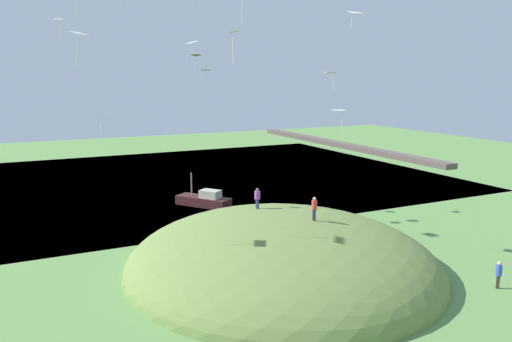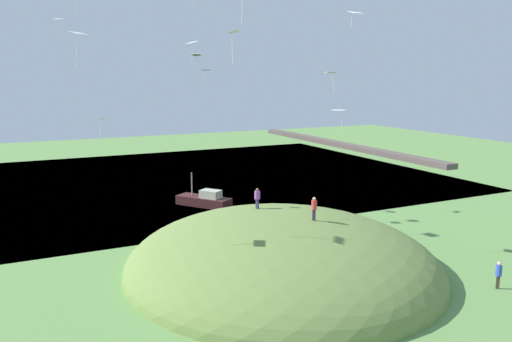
{
  "view_description": "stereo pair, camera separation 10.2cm",
  "coord_description": "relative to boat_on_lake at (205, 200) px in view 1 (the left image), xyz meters",
  "views": [
    {
      "loc": [
        36.14,
        -14.03,
        13.36
      ],
      "look_at": [
        0.68,
        3.5,
        6.05
      ],
      "focal_mm": 35.68,
      "sensor_mm": 36.0,
      "label": 1
    },
    {
      "loc": [
        36.19,
        -13.94,
        13.36
      ],
      "look_at": [
        0.68,
        3.5,
        6.05
      ],
      "focal_mm": 35.68,
      "sensor_mm": 36.0,
      "label": 2
    }
  ],
  "objects": [
    {
      "name": "ground_plane",
      "position": [
        12.91,
        -4.17,
        -0.64
      ],
      "size": [
        160.0,
        160.0,
        0.0
      ],
      "primitive_type": "plane",
      "color": "#608C47"
    },
    {
      "name": "grass_hill",
      "position": [
        19.15,
        -1.39,
        -0.64
      ],
      "size": [
        23.18,
        22.02,
        7.57
      ],
      "primitive_type": "ellipsoid",
      "color": "olive",
      "rests_on": "ground_plane"
    },
    {
      "name": "lake_water",
      "position": [
        -15.21,
        -4.17,
        -0.84
      ],
      "size": [
        49.64,
        80.0,
        0.4
      ],
      "primitive_type": "cube",
      "color": "#3D5F89",
      "rests_on": "ground_plane"
    },
    {
      "name": "person_with_child",
      "position": [
        20.67,
        0.28,
        4.1
      ],
      "size": [
        0.53,
        0.53,
        1.63
      ],
      "rotation": [
        0.0,
        0.0,
        0.83
      ],
      "color": "#2D2543",
      "rests_on": "grass_hill"
    },
    {
      "name": "kite_9",
      "position": [
        22.4,
        -6.4,
        15.11
      ],
      "size": [
        1.06,
        0.91,
        1.79
      ],
      "color": "silver"
    },
    {
      "name": "kite_11",
      "position": [
        16.63,
        4.2,
        13.01
      ],
      "size": [
        0.79,
        1.0,
        1.53
      ],
      "color": "#F6DED1"
    },
    {
      "name": "person_watching_kites",
      "position": [
        28.38,
        9.34,
        0.52
      ],
      "size": [
        0.54,
        0.54,
        1.83
      ],
      "rotation": [
        0.0,
        0.0,
        3.9
      ],
      "color": "#3F3026",
      "rests_on": "ground_plane"
    },
    {
      "name": "person_near_shore",
      "position": [
        15.88,
        -1.69,
        3.97
      ],
      "size": [
        0.53,
        0.53,
        1.58
      ],
      "rotation": [
        0.0,
        0.0,
        0.28
      ],
      "color": "#252950",
      "rests_on": "grass_hill"
    },
    {
      "name": "kite_7",
      "position": [
        5.0,
        -1.52,
        13.32
      ],
      "size": [
        0.9,
        0.99,
        1.25
      ],
      "color": "silver"
    },
    {
      "name": "boat_on_lake",
      "position": [
        0.0,
        0.0,
        0.0
      ],
      "size": [
        5.97,
        4.99,
        3.42
      ],
      "rotation": [
        0.0,
        0.0,
        0.61
      ],
      "color": "#3B1B1C",
      "rests_on": "lake_water"
    },
    {
      "name": "kite_14",
      "position": [
        16.28,
        -13.81,
        15.2
      ],
      "size": [
        1.24,
        1.25,
        2.16
      ],
      "color": "silver"
    },
    {
      "name": "kite_2",
      "position": [
        7.89,
        -3.73,
        15.51
      ],
      "size": [
        1.24,
        0.94,
        1.79
      ],
      "color": "white"
    },
    {
      "name": "kite_13",
      "position": [
        7.92,
        -14.08,
        16.83
      ],
      "size": [
        0.77,
        0.85,
        1.39
      ],
      "color": "#F7DDD2"
    },
    {
      "name": "kite_1",
      "position": [
        19.38,
        4.2,
        17.08
      ],
      "size": [
        0.76,
        1.05,
        1.28
      ],
      "color": "white"
    },
    {
      "name": "kite_5",
      "position": [
        0.79,
        -0.94,
        14.84
      ],
      "size": [
        1.11,
        1.07,
        1.31
      ],
      "color": "white"
    },
    {
      "name": "kite_8",
      "position": [
        17.15,
        4.6,
        10.19
      ],
      "size": [
        1.27,
        1.16,
        1.85
      ],
      "color": "white"
    },
    {
      "name": "mooring_post",
      "position": [
        9.19,
        -6.28,
        -0.2
      ],
      "size": [
        0.14,
        0.14,
        0.88
      ],
      "primitive_type": "cylinder",
      "color": "brown",
      "rests_on": "ground_plane"
    },
    {
      "name": "bridge_deck_far",
      "position": [
        -15.21,
        27.92,
        2.49
      ],
      "size": [
        44.67,
        1.8,
        0.7
      ],
      "primitive_type": "cube",
      "color": "#594E47"
    },
    {
      "name": "kite_4",
      "position": [
        17.88,
        -13.07,
        10.21
      ],
      "size": [
        1.03,
        0.98,
        1.61
      ],
      "color": "white"
    }
  ]
}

